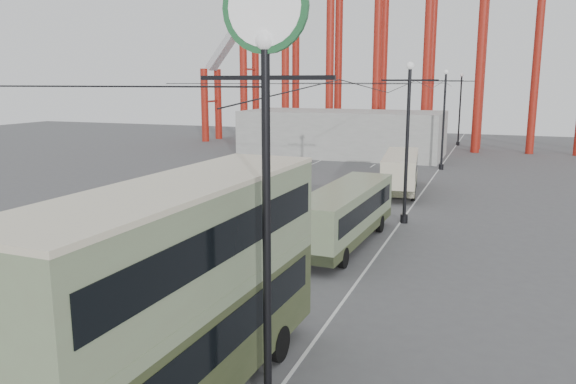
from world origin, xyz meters
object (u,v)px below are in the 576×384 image
at_px(double_decker_bus, 184,285).
at_px(pedestrian, 308,237).
at_px(single_decker_cream, 401,171).
at_px(lamp_post_near, 266,98).
at_px(single_decker_green, 345,213).

height_order(double_decker_bus, pedestrian, double_decker_bus).
height_order(double_decker_bus, single_decker_cream, double_decker_bus).
xyz_separation_m(lamp_post_near, double_decker_bus, (-2.15, -0.22, -4.59)).
xyz_separation_m(single_decker_green, pedestrian, (-1.30, -1.89, -0.87)).
height_order(single_decker_cream, pedestrian, single_decker_cream).
bearing_deg(lamp_post_near, pedestrian, 104.36).
distance_m(lamp_post_near, pedestrian, 15.54).
relative_size(double_decker_bus, single_decker_green, 1.04).
bearing_deg(lamp_post_near, single_decker_green, 97.95).
height_order(double_decker_bus, single_decker_green, double_decker_bus).
xyz_separation_m(lamp_post_near, single_decker_green, (-2.14, 15.30, -6.19)).
bearing_deg(single_decker_green, pedestrian, -121.72).
xyz_separation_m(double_decker_bus, single_decker_green, (0.01, 15.52, -1.61)).
bearing_deg(single_decker_cream, pedestrian, -102.23).
relative_size(lamp_post_near, single_decker_cream, 1.13).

